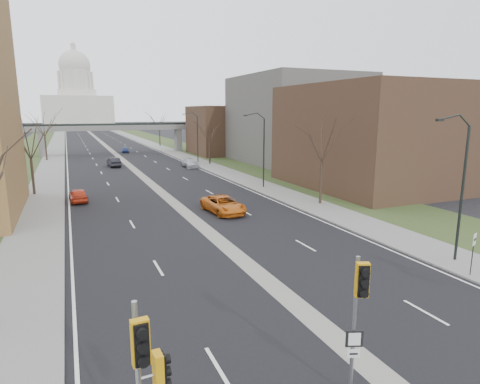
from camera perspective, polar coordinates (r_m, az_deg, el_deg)
ground at (r=16.32m, az=17.67°, el=-22.40°), size 700.00×700.00×0.00m
road_surface at (r=160.53m, az=-20.07°, el=7.52°), size 20.00×600.00×0.01m
median_strip at (r=160.53m, az=-20.07°, el=7.52°), size 1.20×600.00×0.02m
sidewalk_right at (r=161.66m, az=-15.80°, el=7.82°), size 4.00×600.00×0.12m
sidewalk_left at (r=160.28m, az=-24.39°, el=7.21°), size 4.00×600.00×0.12m
grass_verge_right at (r=162.56m, az=-13.68°, el=7.94°), size 8.00×600.00×0.10m
grass_verge_left at (r=160.49m, az=-26.54°, el=7.03°), size 8.00×600.00×0.10m
commercial_block_near at (r=50.61m, az=18.09°, el=7.51°), size 16.00×20.00×12.00m
commercial_block_mid at (r=72.37m, az=7.89°, el=10.15°), size 18.00×22.00×15.00m
commercial_block_far at (r=86.00m, az=-1.91°, el=8.76°), size 14.00×14.00×10.00m
pedestrian_bridge at (r=90.58m, az=-17.53°, el=8.28°), size 34.00×3.00×6.45m
capitol at (r=330.28m, az=-22.16°, el=12.25°), size 48.00×42.00×55.75m
streetlight_near at (r=25.91m, az=28.51°, el=5.64°), size 2.61×0.20×8.70m
streetlight_mid at (r=46.69m, az=2.54°, el=8.95°), size 2.61×0.20×8.70m
streetlight_far at (r=71.00m, az=-6.74°, el=9.71°), size 2.61×0.20×8.70m
tree_left_b at (r=48.23m, az=-27.84°, el=6.87°), size 6.75×6.75×8.81m
tree_left_c at (r=82.12m, az=-26.17°, el=8.92°), size 7.65×7.65×9.99m
tree_right_a at (r=39.07m, az=11.68°, el=7.79°), size 7.20×7.20×9.40m
tree_right_b at (r=68.79m, az=-4.37°, el=8.76°), size 6.30×6.30×8.22m
tree_right_c at (r=107.37m, az=-11.45°, el=10.16°), size 7.65×7.65×9.99m
signal_pole_left at (r=10.18m, az=-13.02°, el=-23.53°), size 0.84×0.89×4.82m
signal_pole_median at (r=12.86m, az=16.47°, el=-15.17°), size 0.67×0.79×4.71m
speed_limit_sign at (r=25.30m, az=30.26°, el=-6.73°), size 0.48×0.22×2.35m
car_left_near at (r=43.43m, az=-22.04°, el=-0.39°), size 1.88×4.14×1.38m
car_left_far at (r=69.19m, az=-17.52°, el=4.07°), size 1.96×4.70×1.51m
car_right_near at (r=35.90m, az=-2.40°, el=-1.79°), size 2.99×5.64×1.51m
car_right_mid at (r=65.72m, az=-7.11°, el=4.10°), size 1.96×4.79×1.39m
car_right_far at (r=92.69m, az=-16.02°, el=5.80°), size 1.79×3.70×1.22m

